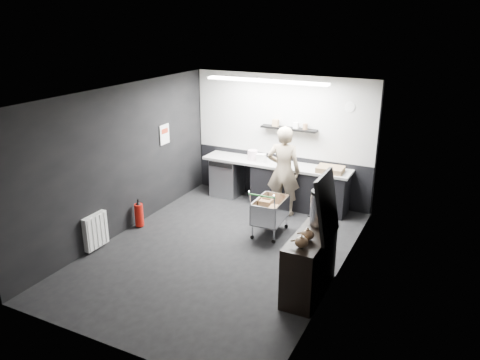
% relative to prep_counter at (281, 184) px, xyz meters
% --- Properties ---
extents(floor, '(5.50, 5.50, 0.00)m').
position_rel_prep_counter_xyz_m(floor, '(-0.14, -2.42, -0.46)').
color(floor, black).
rests_on(floor, ground).
extents(ceiling, '(5.50, 5.50, 0.00)m').
position_rel_prep_counter_xyz_m(ceiling, '(-0.14, -2.42, 2.24)').
color(ceiling, silver).
rests_on(ceiling, wall_back).
extents(wall_back, '(5.50, 0.00, 5.50)m').
position_rel_prep_counter_xyz_m(wall_back, '(-0.14, 0.33, 0.89)').
color(wall_back, black).
rests_on(wall_back, floor).
extents(wall_front, '(5.50, 0.00, 5.50)m').
position_rel_prep_counter_xyz_m(wall_front, '(-0.14, -5.17, 0.89)').
color(wall_front, black).
rests_on(wall_front, floor).
extents(wall_left, '(0.00, 5.50, 5.50)m').
position_rel_prep_counter_xyz_m(wall_left, '(-2.14, -2.42, 0.89)').
color(wall_left, black).
rests_on(wall_left, floor).
extents(wall_right, '(0.00, 5.50, 5.50)m').
position_rel_prep_counter_xyz_m(wall_right, '(1.86, -2.42, 0.89)').
color(wall_right, black).
rests_on(wall_right, floor).
extents(kitchen_wall_panel, '(3.95, 0.02, 1.70)m').
position_rel_prep_counter_xyz_m(kitchen_wall_panel, '(-0.14, 0.31, 1.39)').
color(kitchen_wall_panel, silver).
rests_on(kitchen_wall_panel, wall_back).
extents(dado_panel, '(3.95, 0.02, 1.00)m').
position_rel_prep_counter_xyz_m(dado_panel, '(-0.14, 0.31, 0.04)').
color(dado_panel, black).
rests_on(dado_panel, wall_back).
extents(floating_shelf, '(1.20, 0.22, 0.04)m').
position_rel_prep_counter_xyz_m(floating_shelf, '(0.06, 0.20, 1.16)').
color(floating_shelf, black).
rests_on(floating_shelf, wall_back).
extents(wall_clock, '(0.20, 0.03, 0.20)m').
position_rel_prep_counter_xyz_m(wall_clock, '(1.26, 0.30, 1.69)').
color(wall_clock, white).
rests_on(wall_clock, wall_back).
extents(poster, '(0.02, 0.30, 0.40)m').
position_rel_prep_counter_xyz_m(poster, '(-2.12, -1.12, 1.09)').
color(poster, white).
rests_on(poster, wall_left).
extents(poster_red_band, '(0.02, 0.22, 0.10)m').
position_rel_prep_counter_xyz_m(poster_red_band, '(-2.11, -1.12, 1.16)').
color(poster_red_band, '#B32D16').
rests_on(poster_red_band, poster).
extents(radiator, '(0.10, 0.50, 0.60)m').
position_rel_prep_counter_xyz_m(radiator, '(-2.08, -3.32, -0.11)').
color(radiator, white).
rests_on(radiator, wall_left).
extents(ceiling_strip, '(2.40, 0.20, 0.04)m').
position_rel_prep_counter_xyz_m(ceiling_strip, '(-0.14, -0.57, 2.21)').
color(ceiling_strip, white).
rests_on(ceiling_strip, ceiling).
extents(prep_counter, '(3.20, 0.61, 0.90)m').
position_rel_prep_counter_xyz_m(prep_counter, '(0.00, 0.00, 0.00)').
color(prep_counter, black).
rests_on(prep_counter, floor).
extents(person, '(0.73, 0.55, 1.83)m').
position_rel_prep_counter_xyz_m(person, '(0.22, -0.45, 0.46)').
color(person, beige).
rests_on(person, floor).
extents(shopping_cart, '(0.52, 0.85, 0.92)m').
position_rel_prep_counter_xyz_m(shopping_cart, '(0.35, -1.42, -0.02)').
color(shopping_cart, silver).
rests_on(shopping_cart, floor).
extents(sideboard, '(0.52, 1.22, 1.83)m').
position_rel_prep_counter_xyz_m(sideboard, '(1.63, -2.92, 0.12)').
color(sideboard, black).
rests_on(sideboard, floor).
extents(fire_extinguisher, '(0.16, 0.16, 0.54)m').
position_rel_prep_counter_xyz_m(fire_extinguisher, '(-1.99, -2.26, -0.19)').
color(fire_extinguisher, '#B6140C').
rests_on(fire_extinguisher, floor).
extents(cardboard_box, '(0.53, 0.41, 0.10)m').
position_rel_prep_counter_xyz_m(cardboard_box, '(1.06, -0.05, 0.49)').
color(cardboard_box, '#997851').
rests_on(cardboard_box, prep_counter).
extents(pink_tub, '(0.21, 0.21, 0.21)m').
position_rel_prep_counter_xyz_m(pink_tub, '(-0.66, 0.00, 0.55)').
color(pink_tub, white).
rests_on(pink_tub, prep_counter).
extents(white_container, '(0.23, 0.19, 0.17)m').
position_rel_prep_counter_xyz_m(white_container, '(-0.44, -0.05, 0.53)').
color(white_container, white).
rests_on(white_container, prep_counter).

